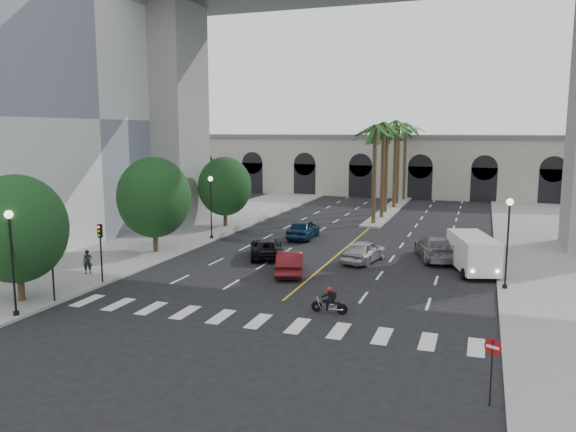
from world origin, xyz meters
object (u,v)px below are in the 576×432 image
object	(u,v)px
car_a	(364,251)
car_e	(303,229)
traffic_signal_near	(52,258)
pedestrian_b	(37,254)
lamp_post_left_far	(211,202)
car_b	(290,262)
lamp_post_right	(508,236)
cargo_van	(473,252)
car_c	(266,248)
traffic_signal_far	(101,243)
motorcycle_rider	(331,301)
pedestrian_a	(88,262)
car_d	(436,248)
lamp_post_left_near	(12,254)
do_not_enter_sign	(492,357)

from	to	relation	value
car_a	car_e	size ratio (longest dim) A/B	0.94
traffic_signal_near	pedestrian_b	xyz separation A→B (m)	(-6.32, 5.57, -1.43)
lamp_post_left_far	car_b	world-z (taller)	lamp_post_left_far
lamp_post_right	cargo_van	xyz separation A→B (m)	(-1.89, 3.83, -1.89)
car_c	car_b	bearing A→B (deg)	105.63
car_e	cargo_van	world-z (taller)	cargo_van
car_b	traffic_signal_far	bearing A→B (deg)	14.65
lamp_post_left_far	pedestrian_b	bearing A→B (deg)	-115.69
lamp_post_left_far	motorcycle_rider	xyz separation A→B (m)	(14.38, -15.19, -2.61)
lamp_post_left_far	pedestrian_a	xyz separation A→B (m)	(-2.01, -13.16, -2.31)
car_d	lamp_post_left_far	bearing A→B (deg)	-18.92
car_c	car_e	size ratio (longest dim) A/B	1.00
cargo_van	pedestrian_b	world-z (taller)	cargo_van
traffic_signal_far	car_a	bearing A→B (deg)	38.61
car_e	lamp_post_left_near	bearing A→B (deg)	71.63
lamp_post_right	car_c	world-z (taller)	lamp_post_right
car_e	traffic_signal_near	bearing A→B (deg)	70.09
traffic_signal_near	car_e	distance (m)	22.79
car_e	cargo_van	bearing A→B (deg)	150.17
lamp_post_left_near	pedestrian_a	distance (m)	8.42
traffic_signal_far	motorcycle_rider	bearing A→B (deg)	-2.77
traffic_signal_near	car_b	bearing A→B (deg)	45.48
cargo_van	pedestrian_b	bearing A→B (deg)	-178.50
traffic_signal_far	car_a	xyz separation A→B (m)	(13.59, 10.85, -1.73)
lamp_post_left_far	car_e	size ratio (longest dim) A/B	1.09
traffic_signal_near	pedestrian_a	bearing A→B (deg)	111.53
traffic_signal_near	cargo_van	distance (m)	25.29
motorcycle_rider	car_b	distance (m)	8.02
traffic_signal_near	traffic_signal_far	bearing A→B (deg)	90.00
traffic_signal_near	pedestrian_a	size ratio (longest dim) A/B	2.40
car_d	pedestrian_a	distance (m)	23.63
lamp_post_left_far	car_d	size ratio (longest dim) A/B	0.92
lamp_post_left_far	car_b	distance (m)	13.30
car_e	pedestrian_b	world-z (taller)	pedestrian_b
lamp_post_left_far	motorcycle_rider	distance (m)	21.08
lamp_post_left_near	do_not_enter_sign	bearing A→B (deg)	-4.52
car_a	car_c	xyz separation A→B (m)	(-6.97, -0.87, -0.10)
lamp_post_right	pedestrian_a	distance (m)	25.44
car_c	do_not_enter_sign	bearing A→B (deg)	107.05
traffic_signal_far	pedestrian_a	world-z (taller)	traffic_signal_far
traffic_signal_near	motorcycle_rider	bearing A→B (deg)	13.05
car_b	pedestrian_a	size ratio (longest dim) A/B	3.04
lamp_post_left_far	traffic_signal_far	bearing A→B (deg)	-89.60
traffic_signal_far	car_b	world-z (taller)	traffic_signal_far
lamp_post_right	car_b	bearing A→B (deg)	-177.63
car_c	do_not_enter_sign	size ratio (longest dim) A/B	2.09
do_not_enter_sign	car_b	bearing A→B (deg)	154.85
car_a	pedestrian_a	distance (m)	18.35
car_d	car_e	distance (m)	12.11
lamp_post_right	cargo_van	size ratio (longest dim) A/B	0.90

